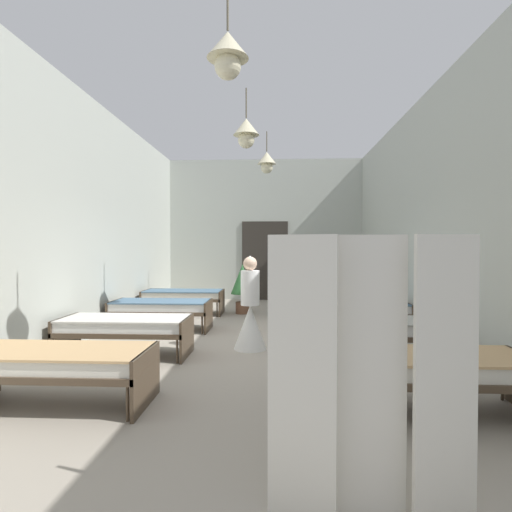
{
  "coord_description": "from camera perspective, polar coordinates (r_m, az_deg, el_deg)",
  "views": [
    {
      "loc": [
        0.37,
        -6.92,
        1.63
      ],
      "look_at": [
        0.0,
        0.3,
        1.46
      ],
      "focal_mm": 28.74,
      "sensor_mm": 36.0,
      "label": 1
    }
  ],
  "objects": [
    {
      "name": "bed_left_row_3",
      "position": [
        10.1,
        -10.06,
        -5.48
      ],
      "size": [
        1.9,
        0.84,
        0.57
      ],
      "color": "#473828",
      "rests_on": "ground"
    },
    {
      "name": "nurse_near_aisle",
      "position": [
        8.97,
        3.3,
        -5.73
      ],
      "size": [
        0.52,
        0.52,
        1.49
      ],
      "rotation": [
        0.0,
        0.0,
        4.5
      ],
      "color": "white",
      "rests_on": "ground"
    },
    {
      "name": "bed_right_row_3",
      "position": [
        9.96,
        11.74,
        -5.58
      ],
      "size": [
        1.9,
        0.84,
        0.57
      ],
      "color": "#473828",
      "rests_on": "ground"
    },
    {
      "name": "bed_right_row_0",
      "position": [
        4.5,
        23.26,
        -14.11
      ],
      "size": [
        1.9,
        0.84,
        0.57
      ],
      "color": "#473828",
      "rests_on": "ground"
    },
    {
      "name": "room_shell",
      "position": [
        8.22,
        0.35,
        4.98
      ],
      "size": [
        6.28,
        11.45,
        4.3
      ],
      "color": "#B2B7AD",
      "rests_on": "ground"
    },
    {
      "name": "bed_left_row_1",
      "position": [
        6.49,
        -17.72,
        -9.31
      ],
      "size": [
        1.9,
        0.84,
        0.57
      ],
      "color": "#473828",
      "rests_on": "ground"
    },
    {
      "name": "bed_left_row_2",
      "position": [
        8.27,
        -13.04,
        -6.99
      ],
      "size": [
        1.9,
        0.84,
        0.57
      ],
      "color": "#473828",
      "rests_on": "ground"
    },
    {
      "name": "ground_plane",
      "position": [
        7.13,
        -0.13,
        -12.31
      ],
      "size": [
        6.48,
        11.85,
        0.1
      ],
      "primitive_type": "cube",
      "color": "#9E9384"
    },
    {
      "name": "privacy_screen",
      "position": [
        2.63,
        15.9,
        -15.94
      ],
      "size": [
        1.25,
        0.16,
        1.7
      ],
      "rotation": [
        0.0,
        0.0,
        -0.02
      ],
      "color": "silver",
      "rests_on": "ground"
    },
    {
      "name": "bed_right_row_1",
      "position": [
        6.27,
        17.14,
        -9.68
      ],
      "size": [
        1.9,
        0.84,
        0.57
      ],
      "color": "#473828",
      "rests_on": "ground"
    },
    {
      "name": "bed_right_row_2",
      "position": [
        8.1,
        13.81,
        -7.17
      ],
      "size": [
        1.9,
        0.84,
        0.57
      ],
      "color": "#473828",
      "rests_on": "ground"
    },
    {
      "name": "nurse_mid_aisle",
      "position": [
        6.57,
        -0.82,
        -8.32
      ],
      "size": [
        0.52,
        0.52,
        1.49
      ],
      "rotation": [
        0.0,
        0.0,
        2.16
      ],
      "color": "white",
      "rests_on": "ground"
    },
    {
      "name": "bed_left_row_0",
      "position": [
        4.8,
        -25.96,
        -13.16
      ],
      "size": [
        1.9,
        0.84,
        0.57
      ],
      "color": "#473828",
      "rests_on": "ground"
    },
    {
      "name": "potted_plant",
      "position": [
        9.98,
        -1.9,
        -3.7
      ],
      "size": [
        0.57,
        0.57,
        1.2
      ],
      "color": "brown",
      "rests_on": "ground"
    }
  ]
}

